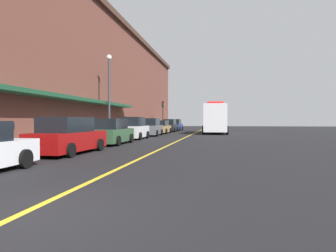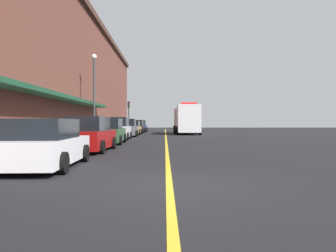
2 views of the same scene
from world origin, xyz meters
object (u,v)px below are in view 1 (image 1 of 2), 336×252
Objects in this scene: box_truck at (215,119)px; parking_meter_0 at (163,124)px; parking_meter_2 at (12,133)px; street_lamp_left at (109,87)px; parked_car_7 at (175,125)px; parked_car_2 at (111,132)px; parked_car_1 at (69,137)px; traffic_light_near at (163,110)px; parked_car_5 at (161,127)px; parking_meter_1 at (125,126)px; parked_car_3 at (134,129)px; parked_car_4 at (150,128)px; parked_car_6 at (170,126)px.

box_truck is 6.74× the size of parking_meter_0.
street_lamp_left is at bearing 92.69° from parking_meter_2.
parked_car_7 is 35.66m from parking_meter_2.
parked_car_2 is 0.68× the size of street_lamp_left.
traffic_light_near is (-1.42, 30.86, 2.34)m from parked_car_1.
parked_car_5 is 9.60m from parking_meter_1.
box_truck reaches higher than parked_car_1.
parking_meter_2 is at bearing 173.91° from parked_car_3.
parked_car_2 is 3.54× the size of parking_meter_0.
parked_car_7 is 3.22× the size of parking_meter_2.
parked_car_2 is 1.07× the size of parked_car_5.
parked_car_4 is 1.05× the size of parked_car_5.
parked_car_5 is 3.31× the size of parking_meter_0.
parked_car_4 is 3.46× the size of parking_meter_2.
street_lamp_left is (-1.99, 4.89, 3.60)m from parked_car_2.
parking_meter_2 is (-1.37, -19.29, 0.22)m from parked_car_4.
street_lamp_left is (-2.07, -17.81, 3.58)m from parked_car_6.
traffic_light_near reaches higher than parked_car_6.
parked_car_2 is 25.17m from traffic_light_near.
parked_car_3 is 3.13× the size of parking_meter_2.
box_truck is (6.54, 6.86, 0.92)m from parked_car_4.
parked_car_1 is 17.26m from parked_car_4.
parking_meter_1 is at bearing 9.69° from parked_car_2.
parking_meter_2 is 13.20m from street_lamp_left.
parked_car_6 is (0.08, 22.70, 0.02)m from parked_car_2.
parked_car_5 is at bearing -179.38° from parked_car_7.
parked_car_1 is 1.12× the size of parked_car_6.
street_lamp_left reaches higher than parked_car_4.
parked_car_2 is at bearing -20.89° from box_truck.
parked_car_1 reaches higher than parked_car_2.
parked_car_7 is 2.65m from parking_meter_0.
parking_meter_0 is at bearing -133.95° from box_truck.
parked_car_4 is 9.52m from box_truck.
parking_meter_0 is (-1.48, -2.18, 0.22)m from parked_car_7.
traffic_light_near reaches higher than parking_meter_0.
traffic_light_near reaches higher than parked_car_1.
parking_meter_1 is 0.31× the size of traffic_light_near.
parked_car_7 is (0.11, 16.33, -0.01)m from parked_car_4.
parking_meter_0 is 0.31× the size of traffic_light_near.
parked_car_2 is 0.52× the size of box_truck.
parking_meter_1 is (-1.47, -15.51, 0.24)m from parked_car_6.
street_lamp_left is (-1.97, -6.53, 3.56)m from parked_car_4.
parked_car_3 is at bearing 84.46° from parking_meter_2.
box_truck reaches higher than parking_meter_1.
parked_car_2 is 1.13× the size of parked_car_3.
street_lamp_left is at bearing -104.60° from parking_meter_1.
parking_meter_2 is at bearing 177.51° from parked_car_6.
box_truck is (6.60, 12.68, 0.89)m from parked_car_3.
parked_car_1 is 24.98m from box_truck.
parking_meter_2 is (0.00, -15.06, 0.00)m from parking_meter_1.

